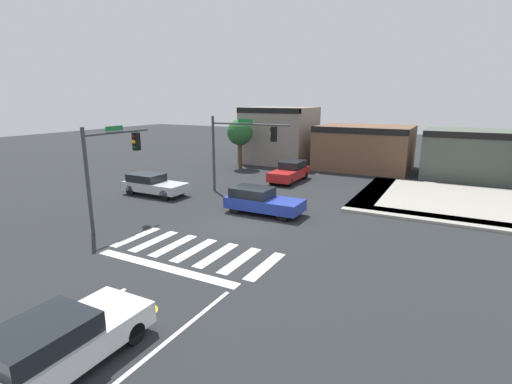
# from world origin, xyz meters

# --- Properties ---
(ground_plane) EXTENTS (120.00, 120.00, 0.00)m
(ground_plane) POSITION_xyz_m (0.00, 0.00, 0.00)
(ground_plane) COLOR #232628
(crosswalk_near) EXTENTS (7.50, 2.88, 0.01)m
(crosswalk_near) POSITION_xyz_m (-0.00, -4.50, 0.00)
(crosswalk_near) COLOR silver
(crosswalk_near) RESTS_ON ground_plane
(lane_markings) EXTENTS (6.80, 24.25, 0.01)m
(lane_markings) POSITION_xyz_m (1.06, -12.74, 0.00)
(lane_markings) COLOR white
(lane_markings) RESTS_ON ground_plane
(bike_detector_marking) EXTENTS (0.94, 0.94, 0.01)m
(bike_detector_marking) POSITION_xyz_m (1.58, -9.28, 0.00)
(bike_detector_marking) COLOR yellow
(bike_detector_marking) RESTS_ON ground_plane
(curb_corner_northeast) EXTENTS (10.00, 10.60, 0.15)m
(curb_corner_northeast) POSITION_xyz_m (8.49, 9.42, 0.07)
(curb_corner_northeast) COLOR #9E998E
(curb_corner_northeast) RESTS_ON ground_plane
(storefront_row) EXTENTS (25.68, 6.59, 5.61)m
(storefront_row) POSITION_xyz_m (1.61, 18.96, 2.31)
(storefront_row) COLOR gray
(storefront_row) RESTS_ON ground_plane
(traffic_signal_northwest) EXTENTS (5.85, 0.32, 5.32)m
(traffic_signal_northwest) POSITION_xyz_m (-3.28, 5.16, 3.70)
(traffic_signal_northwest) COLOR #383A3D
(traffic_signal_northwest) RESTS_ON ground_plane
(traffic_signal_southwest) EXTENTS (0.32, 4.24, 5.21)m
(traffic_signal_southwest) POSITION_xyz_m (-5.63, -3.67, 3.59)
(traffic_signal_southwest) COLOR #383A3D
(traffic_signal_southwest) RESTS_ON ground_plane
(car_silver) EXTENTS (4.46, 1.89, 1.42)m
(car_silver) POSITION_xyz_m (-8.57, 2.22, 0.75)
(car_silver) COLOR #B7BABF
(car_silver) RESTS_ON ground_plane
(car_white) EXTENTS (1.94, 4.67, 1.43)m
(car_white) POSITION_xyz_m (1.70, -12.27, 0.72)
(car_white) COLOR white
(car_white) RESTS_ON ground_plane
(car_blue) EXTENTS (4.45, 1.89, 1.47)m
(car_blue) POSITION_xyz_m (0.03, 1.85, 0.75)
(car_blue) COLOR #23389E
(car_blue) RESTS_ON ground_plane
(car_red) EXTENTS (1.83, 4.53, 1.56)m
(car_red) POSITION_xyz_m (-2.01, 10.83, 0.78)
(car_red) COLOR red
(car_red) RESTS_ON ground_plane
(roadside_tree) EXTENTS (2.41, 2.41, 4.60)m
(roadside_tree) POSITION_xyz_m (-8.50, 14.00, 3.35)
(roadside_tree) COLOR #4C3823
(roadside_tree) RESTS_ON ground_plane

